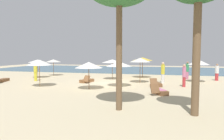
% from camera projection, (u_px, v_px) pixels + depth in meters
% --- Properties ---
extents(ground_plane, '(60.00, 60.00, 0.00)m').
position_uv_depth(ground_plane, '(105.00, 83.00, 18.90)').
color(ground_plane, beige).
extents(ocean_water, '(48.00, 16.00, 0.06)m').
position_uv_depth(ocean_water, '(132.00, 69.00, 35.34)').
color(ocean_water, '#476B7F').
rests_on(ocean_water, ground_plane).
extents(umbrella_0, '(2.05, 2.05, 2.20)m').
position_uv_depth(umbrella_0, '(39.00, 62.00, 16.78)').
color(umbrella_0, olive).
rests_on(umbrella_0, ground_plane).
extents(umbrella_1, '(1.97, 1.97, 2.13)m').
position_uv_depth(umbrella_1, '(199.00, 62.00, 19.49)').
color(umbrella_1, brown).
rests_on(umbrella_1, ground_plane).
extents(umbrella_2, '(2.11, 2.11, 2.05)m').
position_uv_depth(umbrella_2, '(119.00, 64.00, 16.81)').
color(umbrella_2, brown).
rests_on(umbrella_2, ground_plane).
extents(umbrella_3, '(1.86, 1.86, 2.01)m').
position_uv_depth(umbrella_3, '(53.00, 61.00, 25.30)').
color(umbrella_3, brown).
rests_on(umbrella_3, ground_plane).
extents(umbrella_4, '(2.19, 2.19, 2.10)m').
position_uv_depth(umbrella_4, '(112.00, 61.00, 21.59)').
color(umbrella_4, brown).
rests_on(umbrella_4, ground_plane).
extents(umbrella_5, '(2.03, 2.03, 2.05)m').
position_uv_depth(umbrella_5, '(38.00, 61.00, 23.01)').
color(umbrella_5, olive).
rests_on(umbrella_5, ground_plane).
extents(umbrella_6, '(2.10, 2.10, 2.07)m').
position_uv_depth(umbrella_6, '(89.00, 65.00, 15.50)').
color(umbrella_6, brown).
rests_on(umbrella_6, ground_plane).
extents(umbrella_7, '(1.92, 1.92, 2.32)m').
position_uv_depth(umbrella_7, '(140.00, 60.00, 18.91)').
color(umbrella_7, brown).
rests_on(umbrella_7, ground_plane).
extents(umbrella_8, '(2.23, 2.23, 2.29)m').
position_uv_depth(umbrella_8, '(143.00, 59.00, 22.96)').
color(umbrella_8, brown).
rests_on(umbrella_8, ground_plane).
extents(lounger_0, '(1.04, 1.77, 0.71)m').
position_uv_depth(lounger_0, '(156.00, 84.00, 17.17)').
color(lounger_0, brown).
rests_on(lounger_0, ground_plane).
extents(lounger_1, '(0.94, 1.73, 0.74)m').
position_uv_depth(lounger_1, '(2.00, 80.00, 19.83)').
color(lounger_1, brown).
rests_on(lounger_1, ground_plane).
extents(lounger_2, '(1.08, 1.77, 0.72)m').
position_uv_depth(lounger_2, '(87.00, 81.00, 19.43)').
color(lounger_2, brown).
rests_on(lounger_2, ground_plane).
extents(lounger_3, '(1.23, 1.74, 0.73)m').
position_uv_depth(lounger_3, '(159.00, 91.00, 13.78)').
color(lounger_3, brown).
rests_on(lounger_3, ground_plane).
extents(person_0, '(0.40, 0.40, 1.85)m').
position_uv_depth(person_0, '(184.00, 75.00, 16.69)').
color(person_0, '#BF3338').
rests_on(person_0, ground_plane).
extents(person_1, '(0.37, 0.37, 1.94)m').
position_uv_depth(person_1, '(163.00, 72.00, 18.84)').
color(person_1, white).
rests_on(person_1, ground_plane).
extents(person_2, '(0.34, 0.34, 1.88)m').
position_uv_depth(person_2, '(187.00, 70.00, 21.71)').
color(person_2, '#D17299').
rests_on(person_2, ground_plane).
extents(person_3, '(0.52, 0.52, 1.70)m').
position_uv_depth(person_3, '(217.00, 72.00, 20.65)').
color(person_3, '#BF3338').
rests_on(person_3, ground_plane).
extents(person_4, '(0.42, 0.42, 1.96)m').
position_uv_depth(person_4, '(35.00, 71.00, 20.40)').
color(person_4, yellow).
rests_on(person_4, ground_plane).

